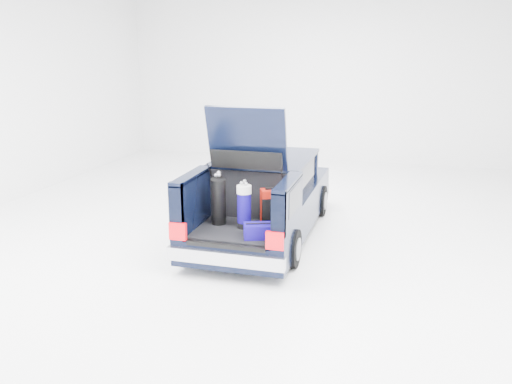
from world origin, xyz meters
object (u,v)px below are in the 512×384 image
(red_suitcase, at_px, (272,207))
(black_golf_bag, at_px, (218,201))
(car, at_px, (265,198))
(blue_duffel, at_px, (259,231))
(blue_golf_bag, at_px, (244,206))

(red_suitcase, height_order, black_golf_bag, black_golf_bag)
(car, bearing_deg, black_golf_bag, -104.45)
(red_suitcase, distance_m, black_golf_bag, 0.86)
(car, bearing_deg, blue_duffel, -78.11)
(car, distance_m, black_golf_bag, 1.55)
(red_suitcase, distance_m, blue_golf_bag, 0.49)
(black_golf_bag, xyz_separation_m, blue_golf_bag, (0.44, -0.03, -0.04))
(black_golf_bag, bearing_deg, blue_golf_bag, -24.44)
(red_suitcase, bearing_deg, blue_golf_bag, -165.77)
(car, distance_m, blue_golf_bag, 1.53)
(car, bearing_deg, blue_golf_bag, -87.78)
(blue_duffel, bearing_deg, blue_golf_bag, 112.05)
(blue_golf_bag, distance_m, blue_duffel, 0.56)
(black_golf_bag, distance_m, blue_duffel, 0.92)
(blue_duffel, bearing_deg, car, 82.20)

